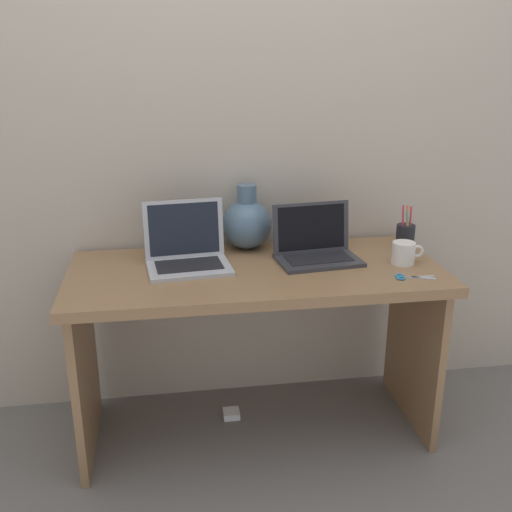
{
  "coord_description": "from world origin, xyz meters",
  "views": [
    {
      "loc": [
        -0.33,
        -2.13,
        1.54
      ],
      "look_at": [
        0.0,
        0.0,
        0.78
      ],
      "focal_mm": 42.04,
      "sensor_mm": 36.0,
      "label": 1
    }
  ],
  "objects": [
    {
      "name": "ground_plane",
      "position": [
        0.0,
        0.0,
        0.0
      ],
      "size": [
        6.0,
        6.0,
        0.0
      ],
      "primitive_type": "plane",
      "color": "slate"
    },
    {
      "name": "back_wall",
      "position": [
        0.0,
        0.35,
        1.2
      ],
      "size": [
        4.4,
        0.04,
        2.4
      ],
      "primitive_type": "cube",
      "color": "#BCAD99",
      "rests_on": "ground"
    },
    {
      "name": "desk",
      "position": [
        0.0,
        0.0,
        0.57
      ],
      "size": [
        1.43,
        0.62,
        0.73
      ],
      "color": "olive",
      "rests_on": "ground"
    },
    {
      "name": "laptop_left",
      "position": [
        -0.26,
        0.08,
        0.79
      ],
      "size": [
        0.33,
        0.27,
        0.24
      ],
      "color": "#B2B2B7",
      "rests_on": "desk"
    },
    {
      "name": "laptop_right",
      "position": [
        0.25,
        0.07,
        0.79
      ],
      "size": [
        0.34,
        0.25,
        0.22
      ],
      "color": "#333338",
      "rests_on": "desk"
    },
    {
      "name": "green_vase",
      "position": [
        0.0,
        0.25,
        0.84
      ],
      "size": [
        0.21,
        0.21,
        0.27
      ],
      "color": "slate",
      "rests_on": "desk"
    },
    {
      "name": "coffee_mug",
      "position": [
        0.58,
        -0.04,
        0.77
      ],
      "size": [
        0.13,
        0.09,
        0.09
      ],
      "color": "white",
      "rests_on": "desk"
    },
    {
      "name": "pen_cup",
      "position": [
        0.66,
        0.16,
        0.78
      ],
      "size": [
        0.08,
        0.08,
        0.18
      ],
      "color": "black",
      "rests_on": "desk"
    },
    {
      "name": "scissors",
      "position": [
        0.54,
        -0.18,
        0.73
      ],
      "size": [
        0.15,
        0.07,
        0.01
      ],
      "color": "#B7B7BC",
      "rests_on": "desk"
    },
    {
      "name": "power_brick",
      "position": [
        -0.09,
        0.1,
        0.01
      ],
      "size": [
        0.07,
        0.07,
        0.03
      ],
      "primitive_type": "cube",
      "color": "white",
      "rests_on": "ground"
    }
  ]
}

